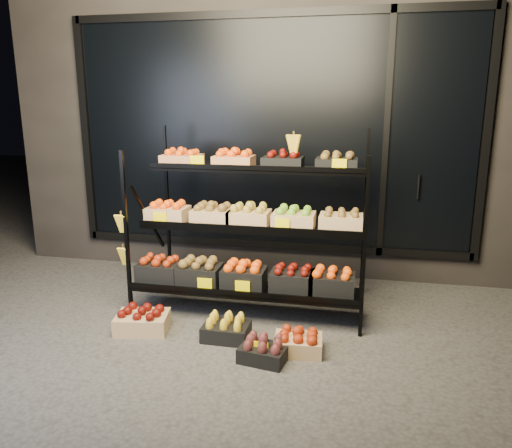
% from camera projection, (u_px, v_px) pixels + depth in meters
% --- Properties ---
extents(ground, '(24.00, 24.00, 0.00)m').
position_uv_depth(ground, '(235.00, 334.00, 4.19)').
color(ground, '#514F4C').
rests_on(ground, ground).
extents(building, '(6.00, 2.08, 3.50)m').
position_uv_depth(building, '(285.00, 114.00, 6.23)').
color(building, '#2D2826').
rests_on(building, ground).
extents(display_rack, '(2.18, 1.02, 1.72)m').
position_uv_depth(display_rack, '(249.00, 226.00, 4.57)').
color(display_rack, black).
rests_on(display_rack, ground).
extents(tag_floor_b, '(0.13, 0.01, 0.12)m').
position_uv_depth(tag_floor_b, '(260.00, 354.00, 3.74)').
color(tag_floor_b, '#FFE700').
rests_on(tag_floor_b, ground).
extents(floor_crate_left, '(0.48, 0.39, 0.21)m').
position_uv_depth(floor_crate_left, '(142.00, 320.00, 4.23)').
color(floor_crate_left, tan).
rests_on(floor_crate_left, ground).
extents(floor_crate_midleft, '(0.37, 0.28, 0.19)m').
position_uv_depth(floor_crate_midleft, '(226.00, 329.00, 4.08)').
color(floor_crate_midleft, black).
rests_on(floor_crate_midleft, ground).
extents(floor_crate_midright, '(0.39, 0.30, 0.19)m').
position_uv_depth(floor_crate_midright, '(298.00, 342.00, 3.87)').
color(floor_crate_midright, tan).
rests_on(floor_crate_midright, ground).
extents(floor_crate_right, '(0.38, 0.31, 0.18)m').
position_uv_depth(floor_crate_right, '(263.00, 350.00, 3.74)').
color(floor_crate_right, black).
rests_on(floor_crate_right, ground).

